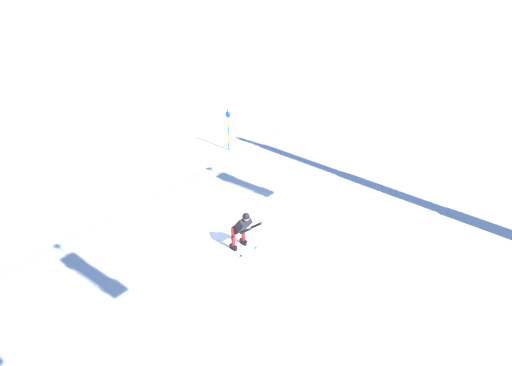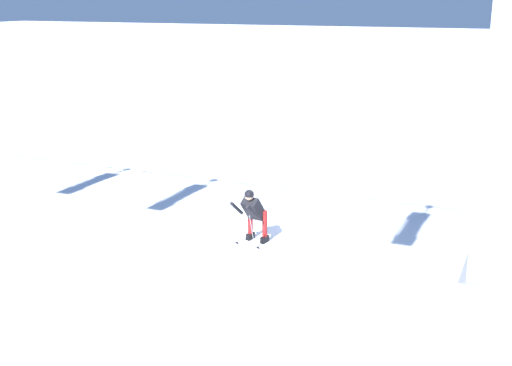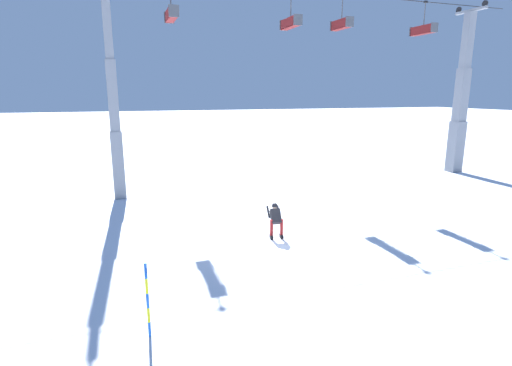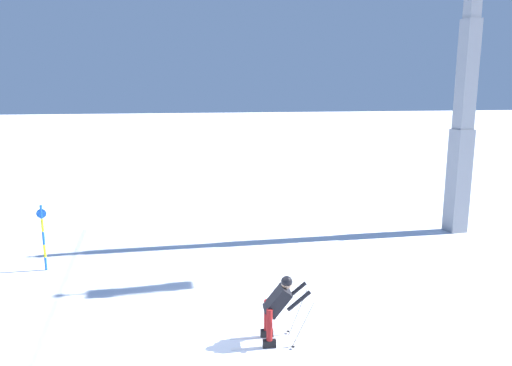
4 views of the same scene
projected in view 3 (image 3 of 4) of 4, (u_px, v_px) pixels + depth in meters
The scene contains 9 objects.
ground_plane at pixel (278, 248), 15.85m from camera, with size 260.00×260.00×0.00m, color white.
skier_carving_main at pixel (276, 218), 16.90m from camera, with size 0.86×1.79×1.64m.
lift_tower_near at pixel (114, 108), 22.28m from camera, with size 0.66×3.04×12.40m.
lift_tower_far at pixel (460, 106), 30.26m from camera, with size 0.90×2.74×12.40m.
chairlift_seat_nearest at pixel (170, 14), 22.21m from camera, with size 0.61×2.13×2.22m.
chairlift_seat_second at pixel (290, 22), 24.54m from camera, with size 0.61×2.24×2.27m.
chairlift_seat_middle at pixel (341, 24), 25.66m from camera, with size 0.61×2.02×2.17m.
chairlift_seat_fourth at pixel (422, 30), 27.75m from camera, with size 0.61×2.20×2.21m.
trail_marker_pole at pixel (148, 298), 9.89m from camera, with size 0.07×0.28×2.01m.
Camera 3 is at (-5.66, -13.77, 6.08)m, focal length 27.76 mm.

